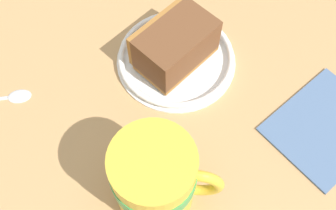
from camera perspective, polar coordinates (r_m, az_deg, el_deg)
The scene contains 6 objects.
ground_plane at distance 53.79cm, azimuth -3.91°, elevation 0.85°, with size 119.16×119.16×3.88cm, color tan.
small_plate at distance 53.92cm, azimuth 1.15°, elevation 6.59°, with size 15.81×15.81×1.45cm.
cake_slice at distance 51.79cm, azimuth 0.99°, elevation 8.51°, with size 11.45×9.03×5.59cm.
tea_mug at distance 41.34cm, azimuth -1.79°, elevation -10.14°, with size 8.66×11.14×10.67cm.
teaspoon at distance 55.30cm, azimuth -22.25°, elevation 1.05°, with size 8.48×10.50×0.80cm.
folded_napkin at distance 53.02cm, azimuth 21.38°, elevation -2.76°, with size 13.43×10.74×0.60cm, color slate.
Camera 1 is at (21.06, 15.91, 44.94)cm, focal length 43.29 mm.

